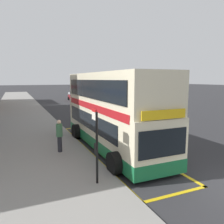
# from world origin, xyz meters

# --- Properties ---
(ground_plane) EXTENTS (260.00, 260.00, 0.00)m
(ground_plane) POSITION_xyz_m (0.00, 32.00, 0.00)
(ground_plane) COLOR #28282B
(pavement_near) EXTENTS (6.00, 76.00, 0.14)m
(pavement_near) POSITION_xyz_m (-7.00, 32.00, 0.07)
(pavement_near) COLOR gray
(pavement_near) RESTS_ON ground
(double_decker_bus) EXTENTS (3.23, 10.08, 4.40)m
(double_decker_bus) POSITION_xyz_m (-2.46, 6.79, 2.06)
(double_decker_bus) COLOR beige
(double_decker_bus) RESTS_ON ground
(bus_bay_markings) EXTENTS (2.91, 12.20, 0.01)m
(bus_bay_markings) POSITION_xyz_m (-2.54, 6.84, 0.01)
(bus_bay_markings) COLOR gold
(bus_bay_markings) RESTS_ON ground
(bus_stop_sign) EXTENTS (0.09, 0.51, 2.79)m
(bus_stop_sign) POSITION_xyz_m (-4.89, 2.57, 1.77)
(bus_stop_sign) COLOR black
(bus_stop_sign) RESTS_ON pavement_near
(parked_car_white_behind) EXTENTS (2.09, 4.20, 1.62)m
(parked_car_white_behind) POSITION_xyz_m (4.97, 45.11, 0.80)
(parked_car_white_behind) COLOR silver
(parked_car_white_behind) RESTS_ON ground
(parked_car_maroon_far) EXTENTS (2.09, 4.20, 1.62)m
(parked_car_maroon_far) POSITION_xyz_m (3.05, 37.10, 0.80)
(parked_car_maroon_far) COLOR maroon
(parked_car_maroon_far) RESTS_ON ground
(parked_car_maroon_across) EXTENTS (2.09, 4.20, 1.62)m
(parked_car_maroon_across) POSITION_xyz_m (4.68, 25.69, 0.80)
(parked_car_maroon_across) COLOR maroon
(parked_car_maroon_across) RESTS_ON ground
(pedestrian_waiting_near_sign) EXTENTS (0.34, 0.34, 1.76)m
(pedestrian_waiting_near_sign) POSITION_xyz_m (-5.48, 6.79, 1.10)
(pedestrian_waiting_near_sign) COLOR #26262D
(pedestrian_waiting_near_sign) RESTS_ON pavement_near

